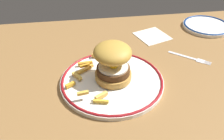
# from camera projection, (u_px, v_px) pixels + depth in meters

# --- Properties ---
(ground_plane) EXTENTS (1.33, 0.96, 0.04)m
(ground_plane) POSITION_uv_depth(u_px,v_px,m) (118.00, 94.00, 0.68)
(ground_plane) COLOR brown
(dinner_plate) EXTENTS (0.30, 0.30, 0.02)m
(dinner_plate) POSITION_uv_depth(u_px,v_px,m) (112.00, 80.00, 0.69)
(dinner_plate) COLOR white
(dinner_plate) RESTS_ON ground_plane
(burger) EXTENTS (0.11, 0.12, 0.11)m
(burger) POSITION_uv_depth(u_px,v_px,m) (113.00, 61.00, 0.66)
(burger) COLOR #B8853A
(burger) RESTS_ON dinner_plate
(fries_pile) EXTENTS (0.14, 0.23, 0.03)m
(fries_pile) POSITION_uv_depth(u_px,v_px,m) (89.00, 72.00, 0.70)
(fries_pile) COLOR #EBB04E
(fries_pile) RESTS_ON dinner_plate
(side_plate) EXTENTS (0.19, 0.19, 0.02)m
(side_plate) POSITION_uv_depth(u_px,v_px,m) (206.00, 26.00, 0.98)
(side_plate) COLOR white
(side_plate) RESTS_ON ground_plane
(fork) EXTENTS (0.12, 0.10, 0.00)m
(fork) POSITION_uv_depth(u_px,v_px,m) (190.00, 58.00, 0.80)
(fork) COLOR silver
(fork) RESTS_ON ground_plane
(napkin) EXTENTS (0.14, 0.15, 0.00)m
(napkin) POSITION_uv_depth(u_px,v_px,m) (152.00, 36.00, 0.92)
(napkin) COLOR silver
(napkin) RESTS_ON ground_plane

